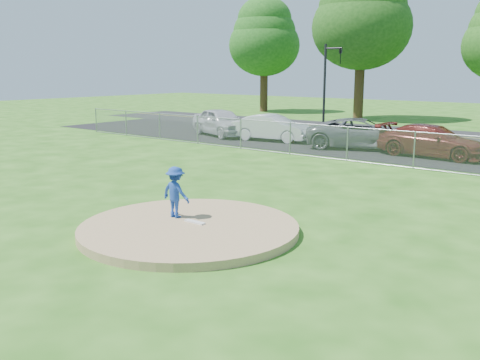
% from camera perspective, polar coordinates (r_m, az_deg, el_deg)
% --- Properties ---
extents(ground, '(120.00, 120.00, 0.00)m').
position_cam_1_polar(ground, '(21.42, 13.54, 0.74)').
color(ground, '#235813').
rests_on(ground, ground).
extents(pitchers_mound, '(5.40, 5.40, 0.20)m').
position_cam_1_polar(pitchers_mound, '(13.29, -5.44, -5.16)').
color(pitchers_mound, '#9F8057').
rests_on(pitchers_mound, ground).
extents(pitching_rubber, '(0.60, 0.15, 0.04)m').
position_cam_1_polar(pitching_rubber, '(13.39, -4.85, -4.48)').
color(pitching_rubber, white).
rests_on(pitching_rubber, pitchers_mound).
extents(chain_link_fence, '(40.00, 0.06, 1.50)m').
position_cam_1_polar(chain_link_fence, '(23.11, 15.77, 3.29)').
color(chain_link_fence, gray).
rests_on(chain_link_fence, ground).
extents(parking_lot, '(50.00, 8.00, 0.01)m').
position_cam_1_polar(parking_lot, '(27.37, 19.43, 2.73)').
color(parking_lot, black).
rests_on(parking_lot, ground).
extents(street, '(60.00, 7.00, 0.01)m').
position_cam_1_polar(street, '(34.48, 23.65, 4.12)').
color(street, black).
rests_on(street, ground).
extents(tree_far_left, '(6.72, 6.72, 10.74)m').
position_cam_1_polar(tree_far_left, '(52.31, 2.61, 15.05)').
color(tree_far_left, '#3A2315').
rests_on(tree_far_left, ground).
extents(tree_left, '(7.84, 7.84, 12.53)m').
position_cam_1_polar(tree_left, '(44.96, 12.91, 16.85)').
color(tree_left, '#362413').
rests_on(tree_left, ground).
extents(traffic_signal_left, '(1.28, 0.20, 5.60)m').
position_cam_1_polar(traffic_signal_left, '(35.76, 9.36, 10.57)').
color(traffic_signal_left, black).
rests_on(traffic_signal_left, ground).
extents(pitcher, '(0.86, 0.50, 1.32)m').
position_cam_1_polar(pitcher, '(13.80, -6.87, -1.29)').
color(pitcher, '#1B3D96').
rests_on(pitcher, pitchers_mound).
extents(traffic_cone, '(0.33, 0.33, 0.64)m').
position_cam_1_polar(traffic_cone, '(29.68, 5.30, 4.62)').
color(traffic_cone, orange).
rests_on(traffic_cone, parking_lot).
extents(parked_car_silver, '(5.27, 3.55, 1.67)m').
position_cam_1_polar(parked_car_silver, '(32.71, -2.00, 6.21)').
color(parked_car_silver, silver).
rests_on(parked_car_silver, parking_lot).
extents(parked_car_white, '(4.66, 2.25, 1.47)m').
position_cam_1_polar(parked_car_white, '(30.30, 3.48, 5.58)').
color(parked_car_white, white).
rests_on(parked_car_white, parking_lot).
extents(parked_car_gray, '(6.07, 4.44, 1.53)m').
position_cam_1_polar(parked_car_gray, '(27.94, 12.84, 4.86)').
color(parked_car_gray, slate).
rests_on(parked_car_gray, parking_lot).
extents(parked_car_darkred, '(5.14, 2.30, 1.46)m').
position_cam_1_polar(parked_car_darkred, '(26.11, 19.87, 3.93)').
color(parked_car_darkred, '#5D1C17').
rests_on(parked_car_darkred, parking_lot).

